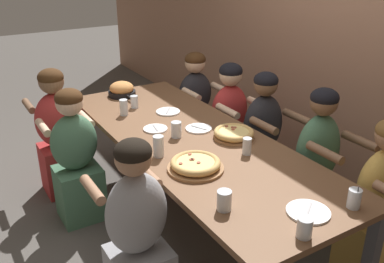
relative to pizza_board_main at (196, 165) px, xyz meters
The scene contains 26 objects.
ground_plane 0.94m from the pizza_board_main, 151.33° to the left, with size 18.00×18.00×0.00m, color #514C47.
restaurant_back_panel 1.95m from the pizza_board_main, 103.73° to the left, with size 10.00×0.06×3.20m, color #9E7056.
dining_table 0.49m from the pizza_board_main, 151.33° to the left, with size 2.69×0.98×0.77m.
pizza_board_main is the anchor object (origin of this frame).
pizza_board_second 0.55m from the pizza_board_main, 118.04° to the left, with size 0.30×0.30×0.07m.
skillet_bowl 1.58m from the pizza_board_main, behind, with size 0.37×0.25×0.13m.
empty_plate_a 0.64m from the pizza_board_main, 146.18° to the left, with size 0.20×0.20×0.02m.
empty_plate_b 0.70m from the pizza_board_main, behind, with size 0.19×0.19×0.02m.
empty_plate_c 1.02m from the pizza_board_main, 161.35° to the left, with size 0.20×0.20×0.02m.
empty_plate_d 0.76m from the pizza_board_main, 20.02° to the left, with size 0.23×0.23×0.02m.
cocktail_glass_blue 0.94m from the pizza_board_main, 32.26° to the left, with size 0.07×0.07×0.14m.
drinking_glass_a 0.51m from the pizza_board_main, 164.15° to the left, with size 0.08×0.08×0.12m.
drinking_glass_b 0.31m from the pizza_board_main, 158.40° to the right, with size 0.07×0.07×0.15m.
drinking_glass_c 0.41m from the pizza_board_main, 90.67° to the left, with size 0.06×0.06×0.12m.
drinking_glass_d 1.23m from the pizza_board_main, behind, with size 0.06×0.06×0.11m.
drinking_glass_e 1.10m from the pizza_board_main, behind, with size 0.07×0.07×0.13m.
drinking_glass_f 0.85m from the pizza_board_main, ahead, with size 0.08×0.08×0.10m.
drinking_glass_g 0.46m from the pizza_board_main, 12.70° to the right, with size 0.08×0.08×0.11m.
diner_far_left 1.81m from the pizza_board_main, 148.31° to the left, with size 0.51×0.40×1.10m.
diner_far_right 1.19m from the pizza_board_main, 54.53° to the left, with size 0.51×0.40×1.14m.
diner_near_left 1.59m from the pizza_board_main, 162.24° to the right, with size 0.51×0.40×1.14m.
diner_far_midleft 1.35m from the pizza_board_main, 134.63° to the left, with size 0.51×0.40×1.12m.
diner_far_center 1.08m from the pizza_board_main, 116.09° to the left, with size 0.51×0.40×1.15m.
diner_near_midright 0.57m from the pizza_board_main, 72.43° to the right, with size 0.51×0.40×1.15m.
diner_far_midright 0.99m from the pizza_board_main, 81.45° to the left, with size 0.51×0.40×1.18m.
diner_near_midleft 1.15m from the pizza_board_main, 154.43° to the right, with size 0.51×0.40×1.10m.
Camera 1 is at (2.43, -1.48, 2.07)m, focal length 40.00 mm.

